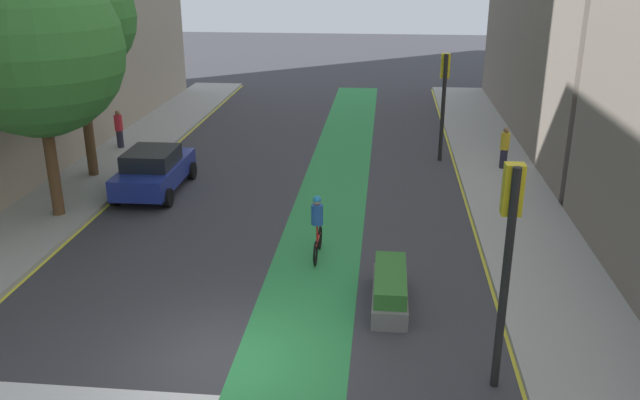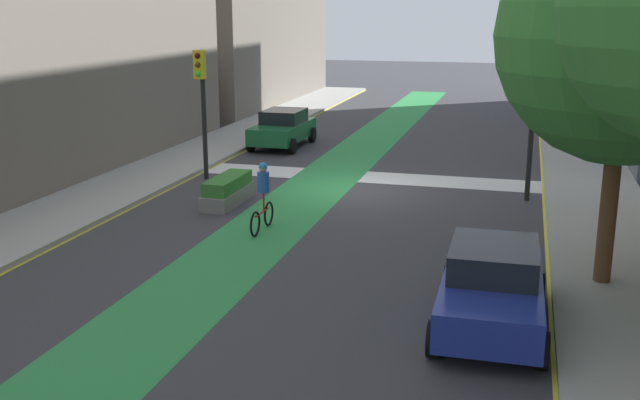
{
  "view_description": "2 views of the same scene",
  "coord_description": "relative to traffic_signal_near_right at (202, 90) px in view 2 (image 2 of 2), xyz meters",
  "views": [
    {
      "loc": [
        3.15,
        -11.38,
        7.89
      ],
      "look_at": [
        1.37,
        6.3,
        1.28
      ],
      "focal_mm": 37.24,
      "sensor_mm": 36.0,
      "label": 1
    },
    {
      "loc": [
        -5.2,
        23.53,
        5.87
      ],
      "look_at": [
        -0.1,
        4.86,
        0.87
      ],
      "focal_mm": 42.16,
      "sensor_mm": 36.0,
      "label": 2
    }
  ],
  "objects": [
    {
      "name": "bike_lane_paint",
      "position": [
        -4.04,
        0.12,
        -3.11
      ],
      "size": [
        2.4,
        60.0,
        0.01
      ],
      "primitive_type": "cube",
      "color": "#2D8C47",
      "rests_on": "ground_plane"
    },
    {
      "name": "car_green_right_near",
      "position": [
        -0.66,
        -6.81,
        -2.31
      ],
      "size": [
        2.05,
        4.21,
        1.57
      ],
      "color": "#196033",
      "rests_on": "ground_plane"
    },
    {
      "name": "crosswalk_band",
      "position": [
        -5.44,
        -1.88,
        -3.11
      ],
      "size": [
        12.0,
        1.8,
        0.01
      ],
      "primitive_type": "cube",
      "color": "silver",
      "rests_on": "ground_plane"
    },
    {
      "name": "car_blue_left_far",
      "position": [
        -10.28,
        10.11,
        -2.31
      ],
      "size": [
        2.06,
        4.22,
        1.57
      ],
      "color": "navy",
      "rests_on": "ground_plane"
    },
    {
      "name": "traffic_signal_near_left",
      "position": [
        -10.89,
        0.18,
        -0.36
      ],
      "size": [
        0.35,
        0.52,
        3.92
      ],
      "color": "black",
      "rests_on": "ground_plane"
    },
    {
      "name": "traffic_signal_near_right",
      "position": [
        0.0,
        0.0,
        0.0
      ],
      "size": [
        0.35,
        0.52,
        4.45
      ],
      "color": "black",
      "rests_on": "ground_plane"
    },
    {
      "name": "curb_stripe_left",
      "position": [
        -11.44,
        0.12,
        -3.11
      ],
      "size": [
        0.16,
        60.0,
        0.01
      ],
      "primitive_type": "cube",
      "color": "yellow",
      "rests_on": "ground_plane"
    },
    {
      "name": "street_tree_near",
      "position": [
        -12.48,
        7.38,
        2.17
      ],
      "size": [
        5.14,
        5.14,
        7.72
      ],
      "color": "brown",
      "rests_on": "sidewalk_left"
    },
    {
      "name": "median_planter",
      "position": [
        -2.04,
        2.89,
        -2.71
      ],
      "size": [
        0.83,
        2.57,
        0.85
      ],
      "color": "slate",
      "rests_on": "ground_plane"
    },
    {
      "name": "sidewalk_right",
      "position": [
        2.06,
        0.12,
        -3.04
      ],
      "size": [
        3.0,
        60.0,
        0.15
      ],
      "primitive_type": "cube",
      "color": "#9E9E99",
      "rests_on": "ground_plane"
    },
    {
      "name": "ground_plane",
      "position": [
        -5.44,
        0.12,
        -3.11
      ],
      "size": [
        120.0,
        120.0,
        0.0
      ],
      "primitive_type": "plane",
      "color": "#38383D"
    },
    {
      "name": "curb_stripe_right",
      "position": [
        0.56,
        0.12,
        -3.11
      ],
      "size": [
        0.16,
        60.0,
        0.01
      ],
      "primitive_type": "cube",
      "color": "yellow",
      "rests_on": "ground_plane"
    },
    {
      "name": "sidewalk_left",
      "position": [
        -12.94,
        0.12,
        -3.04
      ],
      "size": [
        3.0,
        60.0,
        0.15
      ],
      "primitive_type": "cube",
      "color": "#9E9E99",
      "rests_on": "ground_plane"
    },
    {
      "name": "cyclist_in_lane",
      "position": [
        -4.02,
        5.27,
        -2.14
      ],
      "size": [
        0.32,
        1.73,
        1.86
      ],
      "color": "black",
      "rests_on": "ground_plane"
    }
  ]
}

